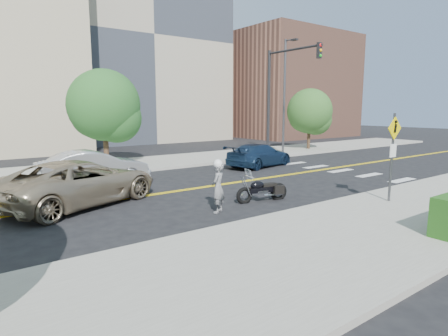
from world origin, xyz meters
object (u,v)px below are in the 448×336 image
at_px(motorcycle, 262,185).
at_px(parked_car_silver, 94,168).
at_px(motorcyclist, 218,186).
at_px(parked_car_blue, 259,155).
at_px(pedestrian_sign, 393,149).
at_px(suv, 80,182).

height_order(motorcycle, parked_car_silver, parked_car_silver).
bearing_deg(motorcyclist, parked_car_silver, -109.56).
bearing_deg(motorcycle, motorcyclist, -161.98).
height_order(motorcyclist, parked_car_blue, motorcyclist).
height_order(pedestrian_sign, suv, pedestrian_sign).
distance_m(motorcyclist, parked_car_blue, 9.94).
bearing_deg(pedestrian_sign, motorcycle, 136.09).
distance_m(parked_car_silver, parked_car_blue, 9.34).
bearing_deg(parked_car_blue, motorcycle, 127.51).
distance_m(motorcycle, suv, 6.38).
bearing_deg(pedestrian_sign, suv, 143.05).
bearing_deg(motorcyclist, motorcycle, 152.03).
bearing_deg(pedestrian_sign, motorcyclist, 152.15).
bearing_deg(parked_car_blue, pedestrian_sign, 154.69).
relative_size(pedestrian_sign, motorcycle, 1.51).
bearing_deg(motorcyclist, suv, -82.45).
height_order(pedestrian_sign, motorcycle, pedestrian_sign).
xyz_separation_m(pedestrian_sign, motorcyclist, (-5.26, 2.78, -1.10)).
xyz_separation_m(motorcyclist, motorcycle, (2.13, 0.24, -0.25)).
relative_size(motorcycle, parked_car_blue, 0.44).
distance_m(motorcycle, parked_car_silver, 7.62).
bearing_deg(parked_car_blue, parked_car_silver, 76.71).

